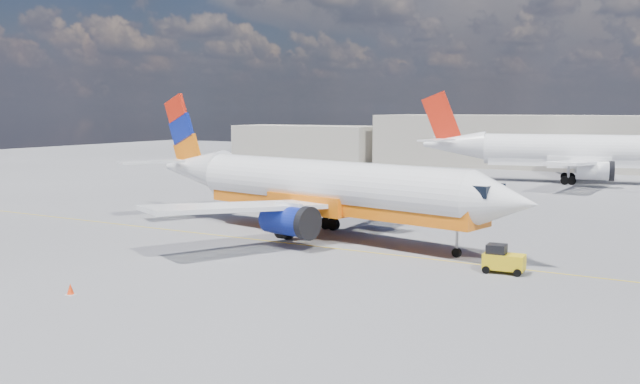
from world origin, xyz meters
The scene contains 8 objects.
ground centered at (0.00, 0.00, 0.00)m, with size 240.00×240.00×0.00m, color #57575B.
taxi_line centered at (0.00, 3.00, 0.01)m, with size 70.00×0.15×0.01m, color yellow.
terminal_main centered at (5.00, 75.00, 4.00)m, with size 70.00×14.00×8.00m, color #A8A091.
terminal_annex centered at (-45.00, 72.00, 3.00)m, with size 26.00×10.00×6.00m, color #A8A091.
main_jet centered at (-4.39, 6.53, 3.46)m, with size 34.39×26.57×10.38m.
second_jet centered at (4.70, 53.70, 3.76)m, with size 37.43×28.88×11.29m.
gse_tug centered at (10.31, 1.62, 0.74)m, with size 2.29×1.52×1.57m.
traffic_cone centered at (-6.57, -13.62, 0.28)m, with size 0.41×0.41×0.57m.
Camera 1 is at (20.96, -36.79, 9.03)m, focal length 40.00 mm.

